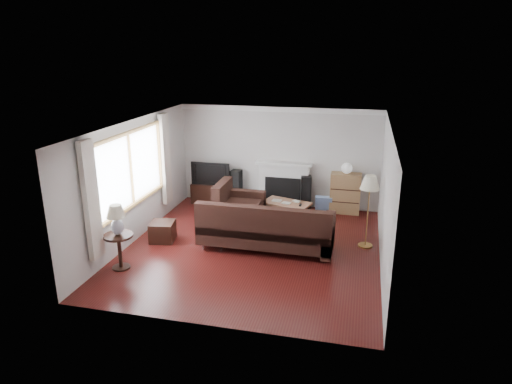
% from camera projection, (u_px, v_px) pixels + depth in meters
% --- Properties ---
extents(room, '(5.10, 5.60, 2.54)m').
position_uv_depth(room, '(252.00, 189.00, 8.85)').
color(room, '#47120F').
rests_on(room, ground).
extents(window, '(0.12, 2.74, 1.54)m').
position_uv_depth(window, '(131.00, 169.00, 9.11)').
color(window, brown).
rests_on(window, room).
extents(curtain_near, '(0.10, 0.35, 2.10)m').
position_uv_depth(curtain_near, '(91.00, 201.00, 7.74)').
color(curtain_near, beige).
rests_on(curtain_near, room).
extents(curtain_far, '(0.10, 0.35, 2.10)m').
position_uv_depth(curtain_far, '(166.00, 159.00, 10.55)').
color(curtain_far, beige).
rests_on(curtain_far, room).
extents(fireplace, '(1.40, 0.26, 1.15)m').
position_uv_depth(fireplace, '(283.00, 185.00, 11.47)').
color(fireplace, white).
rests_on(fireplace, room).
extents(tv_stand, '(1.03, 0.47, 0.52)m').
position_uv_depth(tv_stand, '(212.00, 193.00, 11.83)').
color(tv_stand, black).
rests_on(tv_stand, ground).
extents(television, '(1.01, 0.13, 0.58)m').
position_uv_depth(television, '(212.00, 173.00, 11.66)').
color(television, black).
rests_on(television, tv_stand).
extents(speaker_left, '(0.27, 0.32, 0.89)m').
position_uv_depth(speaker_left, '(236.00, 187.00, 11.69)').
color(speaker_left, black).
rests_on(speaker_left, ground).
extents(speaker_right, '(0.29, 0.33, 0.86)m').
position_uv_depth(speaker_right, '(306.00, 193.00, 11.30)').
color(speaker_right, black).
rests_on(speaker_right, ground).
extents(bookshelf, '(0.72, 0.34, 0.99)m').
position_uv_depth(bookshelf, '(345.00, 193.00, 11.05)').
color(bookshelf, olive).
rests_on(bookshelf, ground).
extents(globe_lamp, '(0.26, 0.26, 0.26)m').
position_uv_depth(globe_lamp, '(347.00, 168.00, 10.86)').
color(globe_lamp, white).
rests_on(globe_lamp, bookshelf).
extents(sectional_sofa, '(2.89, 2.12, 0.94)m').
position_uv_depth(sectional_sofa, '(266.00, 226.00, 9.13)').
color(sectional_sofa, black).
rests_on(sectional_sofa, ground).
extents(coffee_table, '(1.20, 0.87, 0.42)m').
position_uv_depth(coffee_table, '(287.00, 211.00, 10.71)').
color(coffee_table, '#996549').
rests_on(coffee_table, ground).
extents(footstool, '(0.56, 0.56, 0.41)m').
position_uv_depth(footstool, '(163.00, 231.00, 9.53)').
color(footstool, black).
rests_on(footstool, ground).
extents(floor_lamp, '(0.50, 0.50, 1.50)m').
position_uv_depth(floor_lamp, '(368.00, 212.00, 9.09)').
color(floor_lamp, '#BE8942').
rests_on(floor_lamp, ground).
extents(side_table, '(0.53, 0.53, 0.67)m').
position_uv_depth(side_table, '(120.00, 251.00, 8.31)').
color(side_table, black).
rests_on(side_table, ground).
extents(table_lamp, '(0.35, 0.35, 0.56)m').
position_uv_depth(table_lamp, '(117.00, 220.00, 8.12)').
color(table_lamp, silver).
rests_on(table_lamp, side_table).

